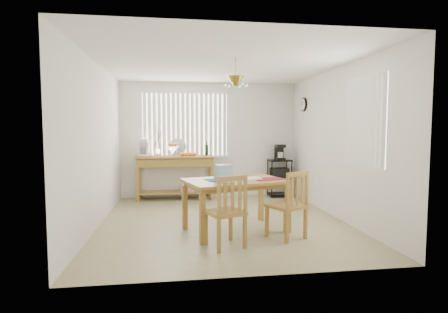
{
  "coord_description": "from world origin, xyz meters",
  "views": [
    {
      "loc": [
        -0.77,
        -5.73,
        1.53
      ],
      "look_at": [
        0.1,
        0.55,
        1.05
      ],
      "focal_mm": 28.0,
      "sensor_mm": 36.0,
      "label": 1
    }
  ],
  "objects": [
    {
      "name": "wire_cart",
      "position": [
        1.59,
        2.0,
        0.51
      ],
      "size": [
        0.5,
        0.4,
        0.85
      ],
      "color": "black",
      "rests_on": "ground"
    },
    {
      "name": "dining_table",
      "position": [
        0.11,
        -0.59,
        0.7
      ],
      "size": [
        1.66,
        1.29,
        0.79
      ],
      "color": "#A97E39",
      "rests_on": "ground"
    },
    {
      "name": "sideboard",
      "position": [
        -0.77,
        1.99,
        0.72
      ],
      "size": [
        1.71,
        0.48,
        0.96
      ],
      "color": "#A97E39",
      "rests_on": "ground"
    },
    {
      "name": "cart_items",
      "position": [
        1.59,
        2.01,
        1.01
      ],
      "size": [
        0.2,
        0.24,
        0.35
      ],
      "color": "black",
      "rests_on": "wire_cart"
    },
    {
      "name": "sideboard_items",
      "position": [
        -1.05,
        2.0,
        1.11
      ],
      "size": [
        1.63,
        0.41,
        0.74
      ],
      "color": "maroon",
      "rests_on": "sideboard"
    },
    {
      "name": "chair_left",
      "position": [
        -0.12,
        -1.31,
        0.47
      ],
      "size": [
        0.57,
        0.57,
        0.96
      ],
      "color": "#A97E39",
      "rests_on": "ground"
    },
    {
      "name": "table_items",
      "position": [
        0.01,
        -0.75,
        0.88
      ],
      "size": [
        1.22,
        0.55,
        0.25
      ],
      "color": "#136970",
      "rests_on": "dining_table"
    },
    {
      "name": "chair_right",
      "position": [
        0.8,
        -1.06,
        0.47
      ],
      "size": [
        0.61,
        0.61,
        0.97
      ],
      "color": "#A97E39",
      "rests_on": "ground"
    },
    {
      "name": "ground",
      "position": [
        0.0,
        0.0,
        -0.01
      ],
      "size": [
        4.0,
        4.5,
        0.01
      ],
      "primitive_type": "cube",
      "color": "tan"
    },
    {
      "name": "room_shell",
      "position": [
        0.0,
        0.01,
        1.69
      ],
      "size": [
        4.2,
        4.7,
        2.7
      ],
      "color": "white",
      "rests_on": "ground"
    }
  ]
}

